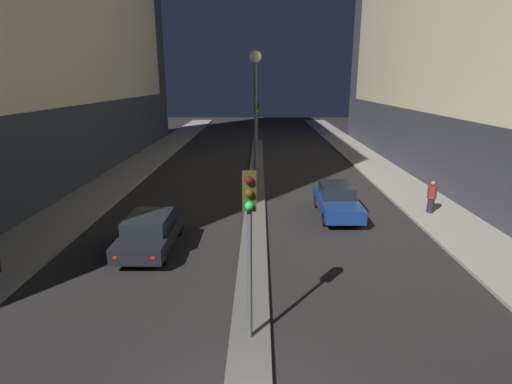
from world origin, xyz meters
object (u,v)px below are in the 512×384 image
car_left_lane (151,231)px  pedestrian_on_right_sidewalk (432,196)px  car_right_lane (337,200)px  traffic_light_mid (257,116)px  street_lamp (255,91)px  traffic_light_near (249,220)px

car_left_lane → pedestrian_on_right_sidewalk: 13.34m
pedestrian_on_right_sidewalk → car_right_lane: bearing=-178.2°
traffic_light_mid → car_left_lane: 22.67m
car_left_lane → car_right_lane: bearing=26.7°
street_lamp → car_right_lane: (4.01, -2.74, -5.10)m
traffic_light_near → car_right_lane: traffic_light_near is taller
street_lamp → car_left_lane: 9.40m
traffic_light_mid → traffic_light_near: bearing=-90.0°
traffic_light_mid → car_right_lane: bearing=-77.5°
traffic_light_near → traffic_light_mid: bearing=90.0°
street_lamp → traffic_light_near: bearing=-90.0°
car_left_lane → pedestrian_on_right_sidewalk: pedestrian_on_right_sidewalk is taller
car_left_lane → car_right_lane: size_ratio=1.07×
street_lamp → car_left_lane: size_ratio=1.63×
traffic_light_mid → pedestrian_on_right_sidewalk: traffic_light_mid is taller
traffic_light_near → street_lamp: bearing=90.0°
car_right_lane → pedestrian_on_right_sidewalk: 4.65m
car_left_lane → pedestrian_on_right_sidewalk: size_ratio=2.98×
street_lamp → pedestrian_on_right_sidewalk: street_lamp is taller
street_lamp → pedestrian_on_right_sidewalk: 10.29m
car_right_lane → pedestrian_on_right_sidewalk: (4.64, 0.15, 0.17)m
traffic_light_mid → car_right_lane: traffic_light_mid is taller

